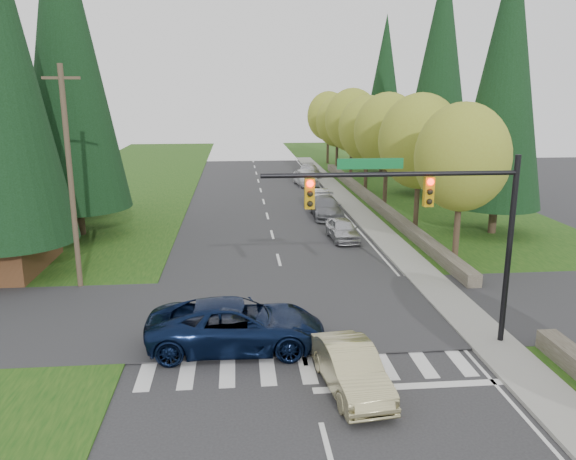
{
  "coord_description": "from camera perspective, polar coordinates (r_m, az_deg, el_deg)",
  "views": [
    {
      "loc": [
        -2.16,
        -13.42,
        8.86
      ],
      "look_at": [
        0.08,
        10.88,
        2.8
      ],
      "focal_mm": 35.0,
      "sensor_mm": 36.0,
      "label": 1
    }
  ],
  "objects": [
    {
      "name": "parked_car_a",
      "position": [
        34.34,
        5.57,
        0.06
      ],
      "size": [
        1.76,
        3.95,
        1.32
      ],
      "primitive_type": "imported",
      "rotation": [
        0.0,
        0.0,
        0.05
      ],
      "color": "#B2B2B7",
      "rests_on": "ground"
    },
    {
      "name": "parked_car_c",
      "position": [
        43.81,
        3.19,
        3.19
      ],
      "size": [
        1.55,
        4.29,
        1.41
      ],
      "primitive_type": "imported",
      "rotation": [
        0.0,
        0.0,
        -0.02
      ],
      "color": "silver",
      "rests_on": "ground"
    },
    {
      "name": "conifer_e_b",
      "position": [
        50.47,
        15.2,
        15.67
      ],
      "size": [
        6.12,
        6.12,
        19.8
      ],
      "color": "#38281C",
      "rests_on": "ground"
    },
    {
      "name": "conifer_e_a",
      "position": [
        37.13,
        21.24,
        14.47
      ],
      "size": [
        5.44,
        5.44,
        17.8
      ],
      "color": "#38281C",
      "rests_on": "ground"
    },
    {
      "name": "parked_car_d",
      "position": [
        54.37,
        1.8,
        5.38
      ],
      "size": [
        2.35,
        4.74,
        1.55
      ],
      "primitive_type": "imported",
      "rotation": [
        0.0,
        0.0,
        0.12
      ],
      "color": "silver",
      "rests_on": "ground"
    },
    {
      "name": "decid_tree_5",
      "position": [
        63.52,
        5.05,
        10.88
      ],
      "size": [
        4.8,
        4.8,
        8.3
      ],
      "color": "#38281C",
      "rests_on": "ground"
    },
    {
      "name": "parked_car_e",
      "position": [
        59.64,
        2.28,
        6.02
      ],
      "size": [
        2.11,
        4.57,
        1.29
      ],
      "primitive_type": "imported",
      "rotation": [
        0.0,
        0.0,
        0.07
      ],
      "color": "silver",
      "rests_on": "ground"
    },
    {
      "name": "conifer_w_e",
      "position": [
        43.11,
        -21.97,
        14.88
      ],
      "size": [
        5.78,
        5.78,
        18.8
      ],
      "color": "#38281C",
      "rests_on": "ground"
    },
    {
      "name": "traffic_signal",
      "position": [
        19.46,
        14.46,
        2.02
      ],
      "size": [
        8.7,
        0.37,
        6.8
      ],
      "color": "black",
      "rests_on": "ground"
    },
    {
      "name": "sedan_champagne",
      "position": [
        17.58,
        6.43,
        -13.81
      ],
      "size": [
        1.98,
        4.38,
        1.39
      ],
      "primitive_type": "imported",
      "rotation": [
        0.0,
        0.0,
        0.12
      ],
      "color": "#BFB67F",
      "rests_on": "ground"
    },
    {
      "name": "grass_west",
      "position": [
        36.23,
        -22.5,
        -1.25
      ],
      "size": [
        14.0,
        110.0,
        0.06
      ],
      "primitive_type": "cube",
      "color": "#164211",
      "rests_on": "ground"
    },
    {
      "name": "sidewalk_east",
      "position": [
        37.6,
        8.83,
        0.25
      ],
      "size": [
        1.8,
        80.0,
        0.13
      ],
      "primitive_type": "cube",
      "color": "gray",
      "rests_on": "ground"
    },
    {
      "name": "conifer_w_c",
      "position": [
        36.85,
        -21.71,
        16.79
      ],
      "size": [
        6.46,
        6.46,
        20.8
      ],
      "color": "#38281C",
      "rests_on": "ground"
    },
    {
      "name": "decid_tree_6",
      "position": [
        70.41,
        4.12,
        11.47
      ],
      "size": [
        5.2,
        5.2,
        8.86
      ],
      "color": "#38281C",
      "rests_on": "ground"
    },
    {
      "name": "conifer_e_c",
      "position": [
        63.51,
        9.78,
        14.13
      ],
      "size": [
        5.1,
        5.1,
        16.8
      ],
      "color": "#38281C",
      "rests_on": "ground"
    },
    {
      "name": "utility_pole",
      "position": [
        26.72,
        -21.23,
        5.0
      ],
      "size": [
        1.6,
        0.24,
        10.0
      ],
      "color": "#473828",
      "rests_on": "ground"
    },
    {
      "name": "decid_tree_3",
      "position": [
        49.84,
        8.06,
        10.13
      ],
      "size": [
        5.0,
        5.0,
        8.55
      ],
      "color": "#38281C",
      "rests_on": "ground"
    },
    {
      "name": "suv_navy",
      "position": [
        20.08,
        -5.27,
        -9.58
      ],
      "size": [
        6.27,
        3.0,
        1.73
      ],
      "primitive_type": "imported",
      "rotation": [
        0.0,
        0.0,
        1.55
      ],
      "color": "#0A1533",
      "rests_on": "ground"
    },
    {
      "name": "decid_tree_0",
      "position": [
        29.86,
        17.27,
        7.05
      ],
      "size": [
        4.8,
        4.8,
        8.37
      ],
      "color": "#38281C",
      "rests_on": "ground"
    },
    {
      "name": "decid_tree_1",
      "position": [
        36.41,
        13.26,
        8.75
      ],
      "size": [
        5.2,
        5.2,
        8.8
      ],
      "color": "#38281C",
      "rests_on": "ground"
    },
    {
      "name": "decid_tree_4",
      "position": [
        56.66,
        6.54,
        11.02
      ],
      "size": [
        5.4,
        5.4,
        9.18
      ],
      "color": "#38281C",
      "rests_on": "ground"
    },
    {
      "name": "parked_car_b",
      "position": [
        40.49,
        3.89,
        2.32
      ],
      "size": [
        2.11,
        5.03,
        1.45
      ],
      "primitive_type": "imported",
      "rotation": [
        0.0,
        0.0,
        -0.02
      ],
      "color": "slate",
      "rests_on": "ground"
    },
    {
      "name": "ground",
      "position": [
        16.22,
        3.43,
        -19.17
      ],
      "size": [
        120.0,
        120.0,
        0.0
      ],
      "primitive_type": "plane",
      "color": "#28282B",
      "rests_on": "ground"
    },
    {
      "name": "curb_east",
      "position": [
        37.41,
        7.57,
        0.22
      ],
      "size": [
        0.2,
        80.0,
        0.13
      ],
      "primitive_type": "cube",
      "color": "gray",
      "rests_on": "ground"
    },
    {
      "name": "cross_street",
      "position": [
        23.28,
        0.46,
        -8.42
      ],
      "size": [
        120.0,
        8.0,
        0.1
      ],
      "primitive_type": "cube",
      "color": "#28282B",
      "rests_on": "ground"
    },
    {
      "name": "stone_wall_north",
      "position": [
        45.54,
        8.52,
        3.02
      ],
      "size": [
        0.7,
        40.0,
        0.7
      ],
      "primitive_type": "cube",
      "color": "#4C4438",
      "rests_on": "ground"
    },
    {
      "name": "decid_tree_2",
      "position": [
        43.02,
        10.08,
        9.82
      ],
      "size": [
        5.0,
        5.0,
        8.82
      ],
      "color": "#38281C",
      "rests_on": "ground"
    },
    {
      "name": "grass_east",
      "position": [
        37.74,
        18.59,
        -0.33
      ],
      "size": [
        14.0,
        110.0,
        0.06
      ],
      "primitive_type": "cube",
      "color": "#164211",
      "rests_on": "ground"
    }
  ]
}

